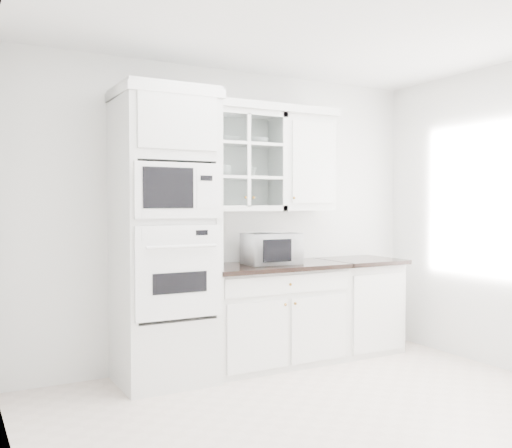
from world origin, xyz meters
TOP-DOWN VIEW (x-y plane):
  - ground at (0.00, 0.00)m, footprint 4.00×3.50m
  - room_shell at (0.00, 0.43)m, footprint 4.00×3.50m
  - oven_column at (-0.75, 1.42)m, footprint 0.76×0.68m
  - base_cabinet_run at (0.28, 1.45)m, footprint 1.32×0.67m
  - extra_base_cabinet at (1.28, 1.45)m, footprint 0.72×0.67m
  - upper_cabinet_glass at (0.03, 1.58)m, footprint 0.80×0.33m
  - upper_cabinet_solid at (0.71, 1.58)m, footprint 0.55×0.33m
  - crown_molding at (-0.07, 1.56)m, footprint 2.14×0.38m
  - countertop_microwave at (0.26, 1.43)m, footprint 0.52×0.44m
  - bowl_a at (-0.10, 1.57)m, footprint 0.23×0.23m
  - bowl_b at (0.21, 1.57)m, footprint 0.23×0.23m
  - cup_a at (-0.14, 1.57)m, footprint 0.15×0.15m
  - cup_b at (0.14, 1.58)m, footprint 0.12×0.12m

SIDE VIEW (x-z plane):
  - ground at x=0.00m, z-range 0.00..0.01m
  - base_cabinet_run at x=0.28m, z-range 0.00..0.92m
  - extra_base_cabinet at x=1.28m, z-range 0.00..0.92m
  - countertop_microwave at x=0.26m, z-range 0.92..1.20m
  - oven_column at x=-0.75m, z-range 0.00..2.40m
  - cup_b at x=0.14m, z-range 1.71..1.80m
  - cup_a at x=-0.14m, z-range 1.71..1.81m
  - room_shell at x=0.00m, z-range 0.43..3.13m
  - upper_cabinet_glass at x=0.03m, z-range 1.40..2.30m
  - upper_cabinet_solid at x=0.71m, z-range 1.40..2.30m
  - bowl_a at x=-0.10m, z-range 2.01..2.06m
  - bowl_b at x=0.21m, z-range 2.01..2.07m
  - crown_molding at x=-0.07m, z-range 2.30..2.37m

